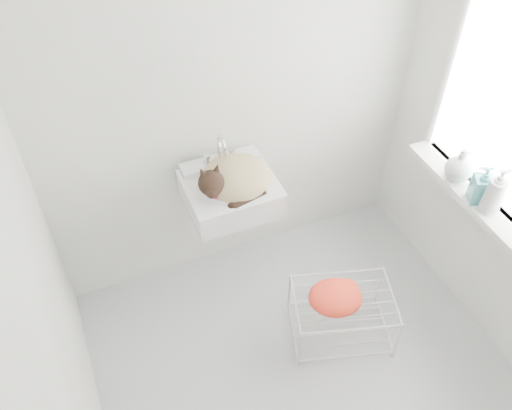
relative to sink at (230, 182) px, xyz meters
name	(u,v)px	position (x,y,z in m)	size (l,w,h in m)	color
floor	(304,369)	(0.13, -0.74, -0.85)	(2.20, 2.00, 0.02)	#ADB2B6
back_wall	(234,88)	(0.13, 0.26, 0.40)	(2.20, 0.02, 2.50)	white
left_wall	(41,304)	(-0.97, -0.74, 0.40)	(0.02, 2.00, 2.50)	white
window_glass	(512,107)	(1.22, -0.54, 0.50)	(0.01, 0.80, 1.00)	white
window_frame	(509,108)	(1.20, -0.54, 0.50)	(0.04, 0.90, 1.10)	white
windowsill	(468,192)	(1.14, -0.54, -0.02)	(0.16, 0.88, 0.04)	white
sink	(230,182)	(0.00, 0.00, 0.00)	(0.49, 0.43, 0.19)	white
faucet	(217,142)	(0.00, 0.18, 0.14)	(0.18, 0.12, 0.18)	silver
cat	(233,178)	(0.01, -0.02, 0.04)	(0.42, 0.34, 0.26)	tan
wire_rack	(341,317)	(0.43, -0.60, -0.70)	(0.55, 0.38, 0.33)	silver
towel	(335,301)	(0.36, -0.61, -0.49)	(0.30, 0.21, 0.12)	#EC4A00
bottle_a	(488,210)	(1.13, -0.70, 0.00)	(0.09, 0.09, 0.23)	silver
bottle_b	(477,199)	(1.13, -0.62, 0.00)	(0.10, 0.10, 0.22)	teal
bottle_c	(455,178)	(1.13, -0.44, 0.00)	(0.15, 0.15, 0.19)	silver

